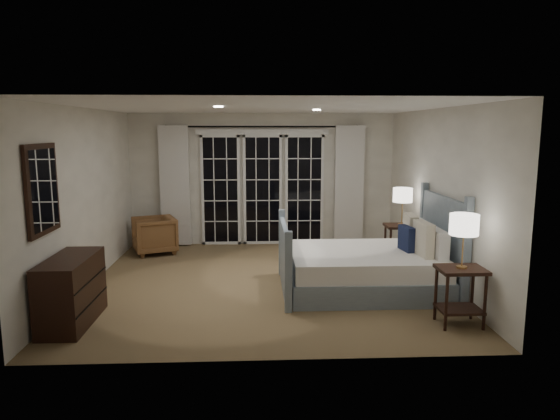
{
  "coord_description": "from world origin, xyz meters",
  "views": [
    {
      "loc": [
        -0.11,
        -7.01,
        2.21
      ],
      "look_at": [
        0.22,
        0.08,
        1.05
      ],
      "focal_mm": 32.0,
      "sensor_mm": 36.0,
      "label": 1
    }
  ],
  "objects_px": {
    "lamp_right": "(403,195)",
    "armchair": "(154,235)",
    "nightstand_left": "(460,287)",
    "bed": "(368,267)",
    "dresser": "(71,291)",
    "nightstand_right": "(401,238)",
    "lamp_left": "(464,225)"
  },
  "relations": [
    {
      "from": "nightstand_left",
      "to": "lamp_left",
      "type": "distance_m",
      "value": 0.71
    },
    {
      "from": "armchair",
      "to": "dresser",
      "type": "distance_m",
      "value": 3.27
    },
    {
      "from": "armchair",
      "to": "dresser",
      "type": "xyz_separation_m",
      "value": [
        -0.28,
        -3.26,
        0.06
      ]
    },
    {
      "from": "lamp_left",
      "to": "lamp_right",
      "type": "bearing_deg",
      "value": 88.72
    },
    {
      "from": "nightstand_left",
      "to": "lamp_right",
      "type": "relative_size",
      "value": 1.11
    },
    {
      "from": "lamp_left",
      "to": "nightstand_left",
      "type": "bearing_deg",
      "value": -90.0
    },
    {
      "from": "nightstand_right",
      "to": "dresser",
      "type": "distance_m",
      "value": 5.01
    },
    {
      "from": "lamp_left",
      "to": "lamp_right",
      "type": "xyz_separation_m",
      "value": [
        0.06,
        2.53,
        -0.01
      ]
    },
    {
      "from": "bed",
      "to": "nightstand_left",
      "type": "distance_m",
      "value": 1.51
    },
    {
      "from": "armchair",
      "to": "nightstand_right",
      "type": "bearing_deg",
      "value": 56.0
    },
    {
      "from": "lamp_left",
      "to": "lamp_right",
      "type": "distance_m",
      "value": 2.54
    },
    {
      "from": "nightstand_left",
      "to": "dresser",
      "type": "bearing_deg",
      "value": 176.78
    },
    {
      "from": "bed",
      "to": "lamp_right",
      "type": "height_order",
      "value": "bed"
    },
    {
      "from": "nightstand_left",
      "to": "lamp_right",
      "type": "bearing_deg",
      "value": 88.72
    },
    {
      "from": "bed",
      "to": "nightstand_right",
      "type": "bearing_deg",
      "value": 56.63
    },
    {
      "from": "lamp_left",
      "to": "nightstand_right",
      "type": "bearing_deg",
      "value": 88.72
    },
    {
      "from": "lamp_right",
      "to": "bed",
      "type": "bearing_deg",
      "value": -123.37
    },
    {
      "from": "lamp_left",
      "to": "bed",
      "type": "bearing_deg",
      "value": 120.41
    },
    {
      "from": "bed",
      "to": "nightstand_left",
      "type": "height_order",
      "value": "bed"
    },
    {
      "from": "lamp_left",
      "to": "armchair",
      "type": "xyz_separation_m",
      "value": [
        -4.13,
        3.51,
        -0.83
      ]
    },
    {
      "from": "dresser",
      "to": "armchair",
      "type": "bearing_deg",
      "value": 85.11
    },
    {
      "from": "bed",
      "to": "lamp_left",
      "type": "bearing_deg",
      "value": -59.59
    },
    {
      "from": "bed",
      "to": "dresser",
      "type": "xyz_separation_m",
      "value": [
        -3.65,
        -1.05,
        0.06
      ]
    },
    {
      "from": "nightstand_left",
      "to": "armchair",
      "type": "bearing_deg",
      "value": 139.62
    },
    {
      "from": "nightstand_left",
      "to": "nightstand_right",
      "type": "distance_m",
      "value": 2.54
    },
    {
      "from": "lamp_right",
      "to": "armchair",
      "type": "relative_size",
      "value": 0.83
    },
    {
      "from": "nightstand_right",
      "to": "lamp_left",
      "type": "height_order",
      "value": "lamp_left"
    },
    {
      "from": "bed",
      "to": "armchair",
      "type": "xyz_separation_m",
      "value": [
        -3.37,
        2.21,
        0.0
      ]
    },
    {
      "from": "armchair",
      "to": "nightstand_left",
      "type": "bearing_deg",
      "value": 28.74
    },
    {
      "from": "nightstand_left",
      "to": "dresser",
      "type": "xyz_separation_m",
      "value": [
        -4.41,
        0.25,
        -0.05
      ]
    },
    {
      "from": "lamp_right",
      "to": "dresser",
      "type": "relative_size",
      "value": 0.55
    },
    {
      "from": "lamp_left",
      "to": "dresser",
      "type": "height_order",
      "value": "lamp_left"
    }
  ]
}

